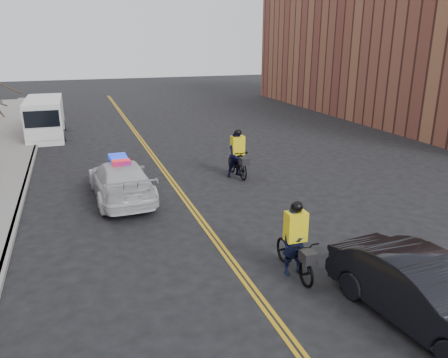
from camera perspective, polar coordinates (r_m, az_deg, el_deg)
ground at (r=13.69m, az=-1.11°, el=-7.98°), size 120.00×120.00×0.00m
center_line_left at (r=20.94m, az=-8.11°, el=1.14°), size 0.10×60.00×0.01m
center_line_right at (r=20.97m, az=-7.68°, el=1.18°), size 0.10×60.00×0.01m
curb at (r=20.71m, az=-24.38°, el=-0.31°), size 0.20×60.00×0.15m
building_across at (r=39.35m, az=22.76°, el=15.87°), size 12.00×30.00×11.00m
police_cruiser at (r=17.34m, az=-13.34°, el=-0.11°), size 2.35×5.28×1.67m
dark_sedan at (r=10.59m, az=24.66°, el=-13.39°), size 2.15×4.78×1.52m
cargo_van at (r=29.75m, az=-22.32°, el=7.28°), size 2.28×5.78×2.41m
cyclist_near at (r=11.72m, az=9.22°, el=-9.01°), size 0.78×2.11×2.06m
cyclist_far at (r=19.60m, az=1.79°, el=2.75°), size 1.00×2.17×2.18m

